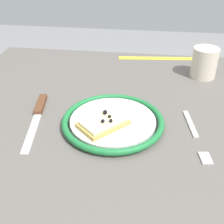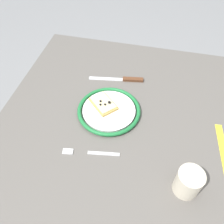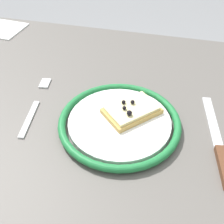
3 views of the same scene
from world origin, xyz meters
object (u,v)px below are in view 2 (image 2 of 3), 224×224
(fork, at_px, (91,153))
(plate, at_px, (109,110))
(knife, at_px, (126,79))
(dining_table, at_px, (113,134))
(pizza_slice_near, at_px, (103,103))
(cup, at_px, (188,182))

(fork, bearing_deg, plate, -5.10)
(plate, height_order, fork, plate)
(plate, relative_size, knife, 1.03)
(dining_table, bearing_deg, plate, 27.43)
(dining_table, xyz_separation_m, pizza_slice_near, (0.07, 0.05, 0.10))
(dining_table, relative_size, fork, 5.19)
(plate, relative_size, fork, 1.23)
(pizza_slice_near, distance_m, cup, 0.42)
(fork, bearing_deg, pizza_slice_near, 2.70)
(dining_table, relative_size, cup, 11.15)
(dining_table, distance_m, fork, 0.17)
(knife, height_order, fork, knife)
(knife, bearing_deg, fork, 173.39)
(pizza_slice_near, xyz_separation_m, cup, (-0.27, -0.33, 0.02))
(plate, distance_m, fork, 0.19)
(dining_table, height_order, fork, fork)
(knife, bearing_deg, dining_table, 179.61)
(knife, xyz_separation_m, cup, (-0.44, -0.27, 0.04))
(pizza_slice_near, bearing_deg, fork, -177.30)
(cup, bearing_deg, dining_table, 54.37)
(dining_table, height_order, knife, knife)
(fork, relative_size, cup, 2.15)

